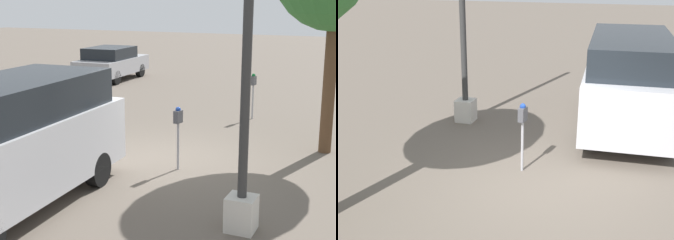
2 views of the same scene
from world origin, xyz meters
The scene contains 6 objects.
ground_plane centered at (0.00, 0.00, 0.00)m, with size 80.00×80.00×0.00m, color #60564C.
parking_meter_near centered at (0.52, 0.45, 0.98)m, with size 0.22×0.14×1.33m.
parking_meter_far centered at (-4.63, 0.61, 0.99)m, with size 0.22×0.14×1.35m.
lamp_post centered at (2.78, 2.48, 1.77)m, with size 0.44×0.44×5.91m.
parked_van centered at (3.59, -1.32, 1.17)m, with size 5.10×2.14×2.18m.
car_distant centered at (-9.41, -7.00, 0.75)m, with size 3.90×1.96×1.43m.
Camera 1 is at (9.90, 4.48, 3.48)m, focal length 55.00 mm.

